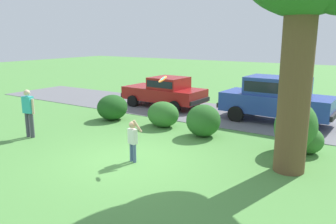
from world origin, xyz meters
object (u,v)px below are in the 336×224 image
Objects in this scene: adult_onlooker at (28,111)px; child_thrower at (133,138)px; parked_suv at (277,97)px; parked_sedan at (165,91)px; frisbee at (163,79)px.

child_thrower is at bearing 1.05° from adult_onlooker.
parked_suv is 7.32m from child_thrower.
parked_sedan is 3.47× the size of child_thrower.
parked_suv is 3.70× the size of child_thrower.
parked_sedan is at bearing 179.25° from parked_suv.
frisbee is at bearing -57.14° from parked_sedan.
parked_sedan is at bearing 122.86° from frisbee.
adult_onlooker reaches higher than child_thrower.
frisbee reaches higher than adult_onlooker.
frisbee is 5.49m from adult_onlooker.
parked_sedan is 7.91m from child_thrower.
frisbee is at bearing -103.73° from parked_suv.
parked_suv reaches higher than parked_sedan.
frisbee is 0.18× the size of adult_onlooker.
child_thrower is (3.54, -7.07, -0.13)m from parked_sedan.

